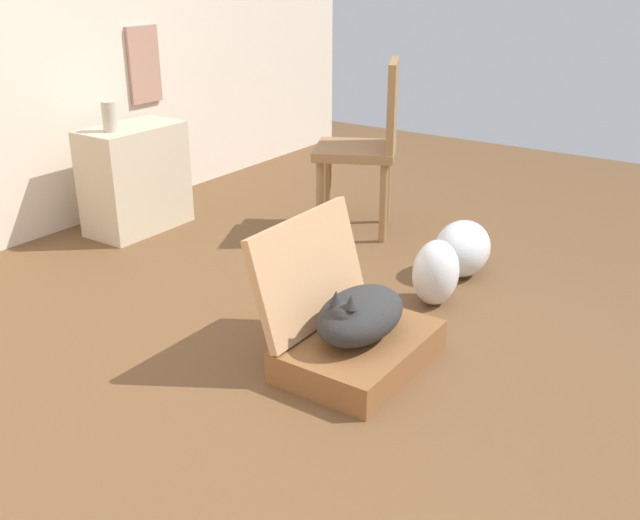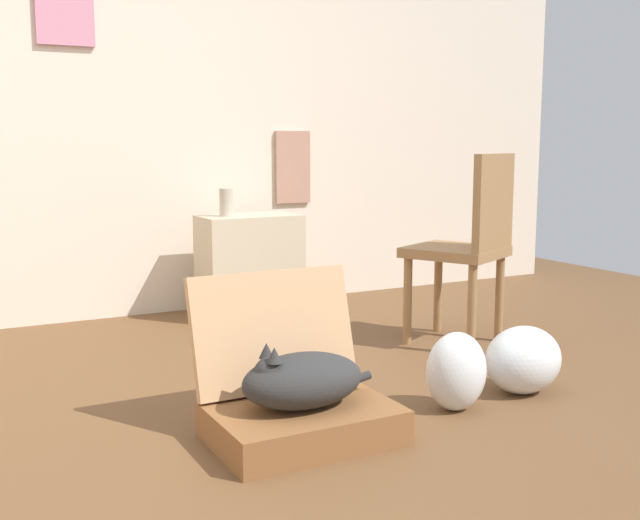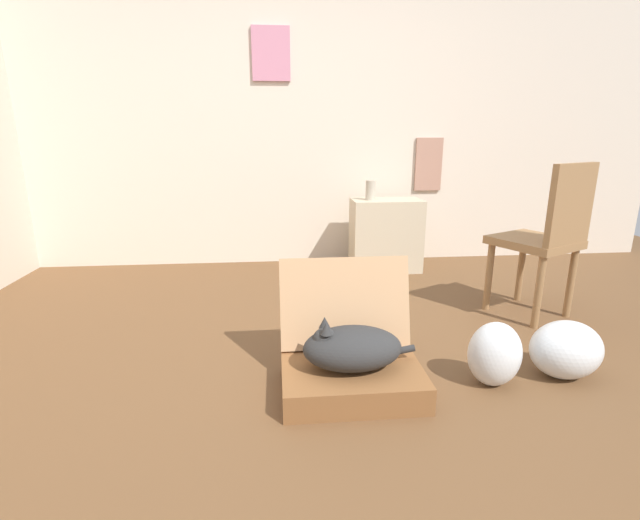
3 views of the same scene
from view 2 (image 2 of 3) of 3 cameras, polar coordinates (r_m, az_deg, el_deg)
The scene contains 10 objects.
ground_plane at distance 2.79m, azimuth -1.96°, elevation -12.93°, with size 7.68×7.68×0.00m, color brown.
wall_back at distance 4.74m, azimuth -14.35°, elevation 11.69°, with size 6.40×0.15×2.60m.
suitcase_base at distance 2.74m, azimuth -1.27°, elevation -11.99°, with size 0.63×0.44×0.12m, color brown.
suitcase_lid at distance 2.86m, azimuth -3.44°, elevation -5.23°, with size 0.63×0.44×0.04m, color tan.
cat at distance 2.68m, azimuth -1.43°, elevation -8.84°, with size 0.52×0.28×0.23m.
plastic_bag_white at distance 3.05m, azimuth 10.04°, elevation -8.11°, with size 0.25×0.20×0.31m, color silver.
plastic_bag_clear at distance 3.31m, azimuth 14.79°, elevation -7.15°, with size 0.34×0.27×0.28m, color silver.
side_table at distance 4.59m, azimuth -5.22°, elevation -0.45°, with size 0.58×0.33×0.61m, color beige.
vase_tall at distance 4.48m, azimuth -6.93°, elevation 4.25°, with size 0.08×0.08×0.16m, color #B7AD99.
chair at distance 3.96m, azimuth 10.94°, elevation 1.29°, with size 0.57×0.58×0.98m.
Camera 2 is at (-1.13, -2.34, 1.02)m, focal length 43.30 mm.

